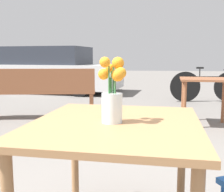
# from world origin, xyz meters

# --- Properties ---
(table_front) EXTENTS (0.91, 1.01, 0.71)m
(table_front) POSITION_xyz_m (0.00, 0.00, 0.62)
(table_front) COLOR #9E7047
(table_front) RESTS_ON ground_plane
(flower_vase) EXTENTS (0.14, 0.14, 0.33)m
(flower_vase) POSITION_xyz_m (-0.01, -0.02, 0.84)
(flower_vase) COLOR silver
(flower_vase) RESTS_ON table_front
(bench_near) EXTENTS (1.83, 0.65, 0.85)m
(bench_near) POSITION_xyz_m (-1.60, 3.09, 0.47)
(bench_near) COLOR brown
(bench_near) RESTS_ON ground_plane
(table_back) EXTENTS (0.79, 0.69, 0.72)m
(table_back) POSITION_xyz_m (1.03, 2.95, 0.59)
(table_back) COLOR brown
(table_back) RESTS_ON ground_plane
(bicycle) EXTENTS (1.71, 0.44, 0.81)m
(bicycle) POSITION_xyz_m (1.55, 5.32, 0.37)
(bicycle) COLOR black
(bicycle) RESTS_ON ground_plane
(parked_car) EXTENTS (4.54, 2.18, 1.33)m
(parked_car) POSITION_xyz_m (-2.82, 6.74, 0.63)
(parked_car) COLOR silver
(parked_car) RESTS_ON ground_plane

